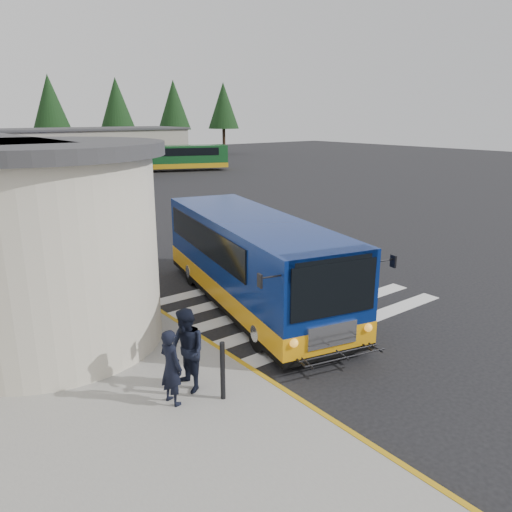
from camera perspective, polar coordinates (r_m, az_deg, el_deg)
ground at (r=16.24m, az=3.02°, el=-4.10°), size 140.00×140.00×0.00m
curb_strip at (r=17.49m, az=-15.96°, el=-2.96°), size 0.12×34.00×0.16m
crosswalk at (r=15.37m, az=3.56°, el=-5.27°), size 8.00×5.35×0.01m
depot_building at (r=55.96m, az=-21.65°, el=11.25°), size 26.40×8.40×4.20m
tree_line at (r=63.64m, az=-24.02°, el=15.66°), size 58.40×4.40×10.00m
transit_bus at (r=14.76m, az=-0.43°, el=-0.92°), size 4.90×9.74×2.67m
pedestrian_a at (r=9.85m, az=-9.68°, el=-12.39°), size 0.45×0.61×1.52m
pedestrian_b at (r=10.19m, az=-7.94°, el=-10.65°), size 0.66×0.84×1.72m
bollard at (r=9.94m, az=-3.83°, el=-12.96°), size 0.10×0.10×1.20m
far_bus_a at (r=47.97m, az=-18.73°, el=10.39°), size 10.01×7.05×2.54m
far_bus_b at (r=52.23m, az=-8.14°, el=11.18°), size 8.79×5.30×2.19m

